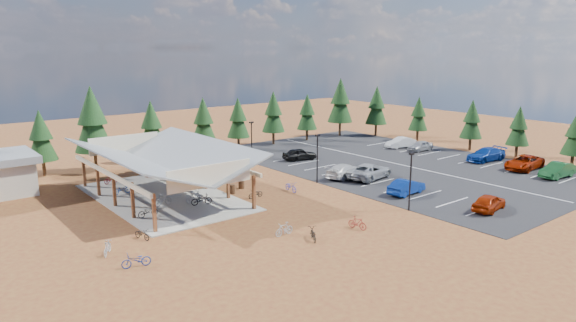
{
  "coord_description": "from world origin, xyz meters",
  "views": [
    {
      "loc": [
        -29.8,
        -36.81,
        13.85
      ],
      "look_at": [
        2.29,
        3.49,
        2.46
      ],
      "focal_mm": 32.0,
      "sensor_mm": 36.0,
      "label": 1
    }
  ],
  "objects_px": {
    "bike_13": "(284,229)",
    "lamp_post_2": "(252,139)",
    "car_4": "(300,154)",
    "bike_11": "(357,223)",
    "bike_0": "(148,211)",
    "trash_bin_1": "(241,184)",
    "car_8": "(420,146)",
    "car_2": "(370,171)",
    "bike_5": "(195,197)",
    "bike_10": "(136,260)",
    "car_1": "(406,187)",
    "car_9": "(401,143)",
    "bike_7": "(152,172)",
    "car_6": "(524,162)",
    "car_5": "(557,170)",
    "car_7": "(486,154)",
    "bike_4": "(202,199)",
    "bike_16": "(256,194)",
    "lamp_post_0": "(410,177)",
    "bike_1": "(163,199)",
    "bike_6": "(188,183)",
    "bike_pavilion": "(161,158)",
    "bike_12": "(313,234)",
    "car_3": "(345,171)",
    "lamp_post_1": "(317,155)",
    "bike_3": "(111,179)",
    "bike_9": "(107,248)",
    "trash_bin_0": "(232,189)",
    "car_0": "(489,202)",
    "bike_2": "(122,189)",
    "bike_14": "(291,187)"
  },
  "relations": [
    {
      "from": "bike_13",
      "to": "lamp_post_2",
      "type": "bearing_deg",
      "value": 148.24
    },
    {
      "from": "car_4",
      "to": "bike_11",
      "type": "bearing_deg",
      "value": 162.06
    },
    {
      "from": "bike_0",
      "to": "trash_bin_1",
      "type": "bearing_deg",
      "value": -77.67
    },
    {
      "from": "car_8",
      "to": "car_2",
      "type": "bearing_deg",
      "value": -69.29
    },
    {
      "from": "bike_5",
      "to": "bike_10",
      "type": "bearing_deg",
      "value": 136.22
    },
    {
      "from": "car_1",
      "to": "car_9",
      "type": "bearing_deg",
      "value": -54.86
    },
    {
      "from": "bike_7",
      "to": "car_1",
      "type": "xyz_separation_m",
      "value": [
        16.46,
        -21.44,
        0.14
      ]
    },
    {
      "from": "car_6",
      "to": "car_5",
      "type": "bearing_deg",
      "value": -15.69
    },
    {
      "from": "car_4",
      "to": "car_7",
      "type": "distance_m",
      "value": 23.26
    },
    {
      "from": "bike_7",
      "to": "car_2",
      "type": "bearing_deg",
      "value": -122.35
    },
    {
      "from": "car_2",
      "to": "car_5",
      "type": "height_order",
      "value": "car_2"
    },
    {
      "from": "car_4",
      "to": "car_6",
      "type": "height_order",
      "value": "car_6"
    },
    {
      "from": "bike_4",
      "to": "bike_16",
      "type": "relative_size",
      "value": 1.16
    },
    {
      "from": "car_2",
      "to": "car_8",
      "type": "relative_size",
      "value": 1.46
    },
    {
      "from": "lamp_post_0",
      "to": "bike_1",
      "type": "bearing_deg",
      "value": 138.46
    },
    {
      "from": "bike_6",
      "to": "car_6",
      "type": "bearing_deg",
      "value": -133.31
    },
    {
      "from": "bike_pavilion",
      "to": "lamp_post_2",
      "type": "bearing_deg",
      "value": 25.02
    },
    {
      "from": "bike_4",
      "to": "car_1",
      "type": "relative_size",
      "value": 0.42
    },
    {
      "from": "bike_12",
      "to": "bike_10",
      "type": "bearing_deg",
      "value": 14.65
    },
    {
      "from": "bike_11",
      "to": "car_9",
      "type": "distance_m",
      "value": 34.89
    },
    {
      "from": "car_1",
      "to": "bike_6",
      "type": "bearing_deg",
      "value": 40.18
    },
    {
      "from": "bike_11",
      "to": "car_3",
      "type": "height_order",
      "value": "car_3"
    },
    {
      "from": "bike_12",
      "to": "car_1",
      "type": "distance_m",
      "value": 15.4
    },
    {
      "from": "lamp_post_1",
      "to": "lamp_post_2",
      "type": "xyz_separation_m",
      "value": [
        0.0,
        12.0,
        0.0
      ]
    },
    {
      "from": "lamp_post_0",
      "to": "bike_3",
      "type": "xyz_separation_m",
      "value": [
        -17.14,
        24.8,
        -2.41
      ]
    },
    {
      "from": "lamp_post_2",
      "to": "bike_0",
      "type": "bearing_deg",
      "value": -147.71
    },
    {
      "from": "lamp_post_0",
      "to": "car_3",
      "type": "bearing_deg",
      "value": 71.89
    },
    {
      "from": "lamp_post_1",
      "to": "lamp_post_2",
      "type": "bearing_deg",
      "value": 90.0
    },
    {
      "from": "bike_6",
      "to": "car_3",
      "type": "distance_m",
      "value": 16.87
    },
    {
      "from": "bike_16",
      "to": "car_2",
      "type": "relative_size",
      "value": 0.27
    },
    {
      "from": "bike_6",
      "to": "bike_16",
      "type": "height_order",
      "value": "bike_6"
    },
    {
      "from": "bike_9",
      "to": "car_9",
      "type": "bearing_deg",
      "value": -129.94
    },
    {
      "from": "bike_13",
      "to": "bike_16",
      "type": "relative_size",
      "value": 1.04
    },
    {
      "from": "lamp_post_2",
      "to": "car_4",
      "type": "height_order",
      "value": "lamp_post_2"
    },
    {
      "from": "car_3",
      "to": "car_2",
      "type": "bearing_deg",
      "value": -147.92
    },
    {
      "from": "car_2",
      "to": "lamp_post_0",
      "type": "bearing_deg",
      "value": 138.2
    },
    {
      "from": "car_4",
      "to": "car_8",
      "type": "height_order",
      "value": "car_4"
    },
    {
      "from": "bike_3",
      "to": "car_9",
      "type": "distance_m",
      "value": 39.6
    },
    {
      "from": "car_4",
      "to": "car_9",
      "type": "height_order",
      "value": "car_4"
    },
    {
      "from": "trash_bin_0",
      "to": "car_6",
      "type": "relative_size",
      "value": 0.15
    },
    {
      "from": "bike_0",
      "to": "car_9",
      "type": "relative_size",
      "value": 0.4
    },
    {
      "from": "bike_pavilion",
      "to": "trash_bin_1",
      "type": "bearing_deg",
      "value": -14.34
    },
    {
      "from": "bike_3",
      "to": "car_0",
      "type": "bearing_deg",
      "value": -153.22
    },
    {
      "from": "lamp_post_0",
      "to": "car_5",
      "type": "distance_m",
      "value": 22.14
    },
    {
      "from": "bike_4",
      "to": "bike_16",
      "type": "distance_m",
      "value": 5.3
    },
    {
      "from": "bike_10",
      "to": "bike_0",
      "type": "bearing_deg",
      "value": 164.77
    },
    {
      "from": "bike_2",
      "to": "car_9",
      "type": "xyz_separation_m",
      "value": [
        39.75,
        -1.3,
        0.2
      ]
    },
    {
      "from": "bike_14",
      "to": "bike_3",
      "type": "bearing_deg",
      "value": 139.9
    },
    {
      "from": "lamp_post_2",
      "to": "car_1",
      "type": "height_order",
      "value": "lamp_post_2"
    },
    {
      "from": "lamp_post_1",
      "to": "bike_16",
      "type": "xyz_separation_m",
      "value": [
        -8.24,
        -0.57,
        -2.55
      ]
    }
  ]
}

